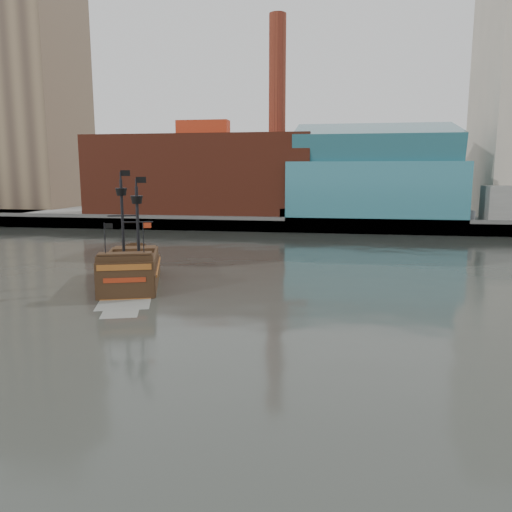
# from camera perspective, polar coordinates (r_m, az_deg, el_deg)

# --- Properties ---
(ground) EXTENTS (400.00, 400.00, 0.00)m
(ground) POSITION_cam_1_polar(r_m,az_deg,el_deg) (25.34, -1.34, -14.16)
(ground) COLOR #272A25
(ground) RESTS_ON ground
(promenade_far) EXTENTS (220.00, 60.00, 2.00)m
(promenade_far) POSITION_cam_1_polar(r_m,az_deg,el_deg) (115.23, 7.47, 4.87)
(promenade_far) COLOR slate
(promenade_far) RESTS_ON ground
(seawall) EXTENTS (220.00, 1.00, 2.60)m
(seawall) POSITION_cam_1_polar(r_m,az_deg,el_deg) (85.85, 6.67, 3.52)
(seawall) COLOR #4C4C49
(seawall) RESTS_ON ground
(skyline) EXTENTS (149.00, 45.00, 62.00)m
(skyline) POSITION_cam_1_polar(r_m,az_deg,el_deg) (108.30, 10.46, 16.99)
(skyline) COLOR #766147
(skyline) RESTS_ON promenade_far
(pirate_ship) EXTENTS (8.94, 15.53, 11.15)m
(pirate_ship) POSITION_cam_1_polar(r_m,az_deg,el_deg) (47.22, -14.06, -1.96)
(pirate_ship) COLOR black
(pirate_ship) RESTS_ON ground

